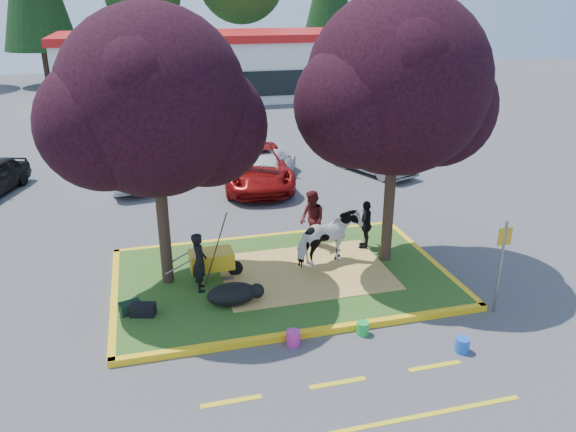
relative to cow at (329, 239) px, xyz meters
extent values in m
plane|color=#424244|center=(-1.31, -0.29, -0.87)|extent=(90.00, 90.00, 0.00)
cube|color=#254E18|center=(-1.31, -0.29, -0.79)|extent=(8.00, 5.00, 0.15)
cube|color=yellow|center=(-1.31, -2.87, -0.79)|extent=(8.30, 0.16, 0.15)
cube|color=yellow|center=(-1.31, 2.29, -0.79)|extent=(8.30, 0.16, 0.15)
cube|color=yellow|center=(-5.39, -0.29, -0.79)|extent=(0.16, 5.30, 0.15)
cube|color=yellow|center=(2.77, -0.29, -0.79)|extent=(0.16, 5.30, 0.15)
cube|color=#E4B55D|center=(-0.71, -0.29, -0.71)|extent=(4.20, 3.00, 0.01)
cylinder|color=black|center=(-4.11, 0.11, 1.04)|extent=(0.28, 0.28, 3.53)
sphere|color=black|center=(-4.11, 0.11, 3.69)|extent=(4.20, 4.20, 4.20)
sphere|color=black|center=(-2.96, 0.31, 3.06)|extent=(2.86, 2.86, 2.86)
sphere|color=black|center=(-5.16, -0.19, 3.31)|extent=(2.86, 2.86, 2.86)
cylinder|color=black|center=(1.59, -0.09, 1.13)|extent=(0.28, 0.28, 3.70)
sphere|color=black|center=(1.59, -0.09, 3.90)|extent=(4.40, 4.40, 4.40)
sphere|color=black|center=(2.80, 0.11, 3.24)|extent=(2.99, 2.99, 2.99)
sphere|color=black|center=(0.49, -0.39, 3.50)|extent=(2.99, 2.99, 2.99)
cube|color=yellow|center=(-3.31, -4.49, -0.87)|extent=(1.10, 0.12, 0.01)
cube|color=yellow|center=(-1.31, -4.49, -0.87)|extent=(1.10, 0.12, 0.01)
cube|color=yellow|center=(0.69, -4.49, -0.87)|extent=(1.10, 0.12, 0.01)
cube|color=yellow|center=(-1.31, -5.69, -0.87)|extent=(6.00, 0.10, 0.01)
cube|color=silver|center=(0.69, 27.71, 1.13)|extent=(20.00, 8.00, 4.00)
cube|color=#B51413|center=(0.69, 27.71, 3.28)|extent=(20.40, 8.40, 0.50)
cube|color=black|center=(0.69, 23.66, 0.53)|extent=(19.00, 0.10, 1.60)
cylinder|color=black|center=(-11.31, 36.71, 1.09)|extent=(0.44, 0.44, 3.92)
cylinder|color=black|center=(-3.31, 38.21, 0.67)|extent=(0.44, 0.44, 3.08)
cylinder|color=black|center=(4.69, 37.21, 0.95)|extent=(0.44, 0.44, 3.64)
cylinder|color=black|center=(12.69, 37.71, 0.88)|extent=(0.44, 0.44, 3.50)
cylinder|color=black|center=(20.69, 36.71, 0.74)|extent=(0.44, 0.44, 3.22)
imported|color=white|center=(0.00, 0.00, 0.00)|extent=(1.86, 1.29, 1.44)
ellipsoid|color=black|center=(-2.76, -1.39, -0.47)|extent=(1.19, 0.72, 0.50)
imported|color=black|center=(-3.38, -0.51, 0.01)|extent=(0.36, 0.54, 1.46)
imported|color=#4C1517|center=(-0.09, 1.17, 0.09)|extent=(0.78, 0.91, 1.62)
imported|color=black|center=(1.34, 0.74, -0.03)|extent=(0.66, 0.87, 1.38)
cylinder|color=black|center=(-2.45, 0.01, -0.53)|extent=(0.38, 0.09, 0.38)
cylinder|color=slate|center=(-3.41, -0.23, -0.58)|extent=(0.04, 0.04, 0.28)
cylinder|color=slate|center=(-3.41, 0.24, -0.58)|extent=(0.04, 0.04, 0.28)
cube|color=gold|center=(-3.04, 0.01, -0.21)|extent=(1.08, 0.67, 0.42)
cylinder|color=slate|center=(-3.83, -0.23, -0.19)|extent=(0.69, 0.06, 0.35)
cylinder|color=slate|center=(-3.83, 0.24, -0.19)|extent=(0.69, 0.06, 0.35)
cube|color=black|center=(-4.74, -1.37, -0.58)|extent=(0.59, 0.42, 0.27)
cube|color=black|center=(-5.01, -1.17, -0.60)|extent=(0.53, 0.41, 0.25)
cylinder|color=slate|center=(2.99, -2.99, 0.24)|extent=(0.06, 0.06, 2.21)
cube|color=#C49217|center=(2.99, -2.99, 0.99)|extent=(0.31, 0.05, 0.40)
cylinder|color=green|center=(-0.26, -3.09, -0.73)|extent=(0.30, 0.30, 0.28)
cylinder|color=#CC2D8C|center=(-1.79, -3.09, -0.71)|extent=(0.33, 0.33, 0.32)
cylinder|color=blue|center=(1.45, -4.19, -0.72)|extent=(0.38, 0.38, 0.31)
imported|color=#AAADB2|center=(-5.06, 8.76, -0.17)|extent=(2.02, 4.41, 1.40)
imported|color=maroon|center=(-0.41, 7.49, -0.13)|extent=(2.82, 5.45, 1.47)
imported|color=white|center=(0.19, 7.92, -0.25)|extent=(3.33, 4.63, 1.24)
imported|color=slate|center=(4.55, 7.76, -0.25)|extent=(2.62, 3.96, 1.23)
camera|label=1|loc=(-4.39, -12.54, 5.85)|focal=35.00mm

